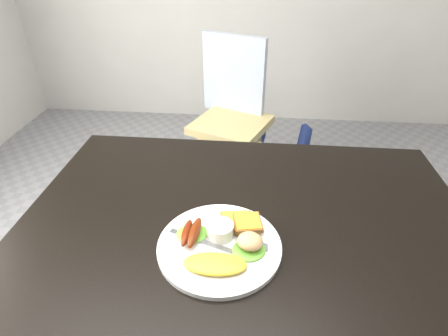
# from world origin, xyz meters

# --- Properties ---
(dining_table) EXTENTS (1.20, 0.80, 0.04)m
(dining_table) POSITION_xyz_m (0.00, 0.00, 0.73)
(dining_table) COLOR black
(dining_table) RESTS_ON ground
(dining_chair) EXTENTS (0.52, 0.52, 0.05)m
(dining_chair) POSITION_xyz_m (-0.12, 1.14, 0.45)
(dining_chair) COLOR tan
(dining_chair) RESTS_ON ground
(person) EXTENTS (0.69, 0.54, 1.70)m
(person) POSITION_xyz_m (0.01, 0.71, 0.85)
(person) COLOR navy
(person) RESTS_ON ground
(plate) EXTENTS (0.30, 0.30, 0.01)m
(plate) POSITION_xyz_m (-0.06, -0.13, 0.76)
(plate) COLOR white
(plate) RESTS_ON dining_table
(lettuce_left) EXTENTS (0.09, 0.08, 0.01)m
(lettuce_left) POSITION_xyz_m (-0.13, -0.10, 0.77)
(lettuce_left) COLOR #629726
(lettuce_left) RESTS_ON plate
(lettuce_right) EXTENTS (0.10, 0.09, 0.01)m
(lettuce_right) POSITION_xyz_m (0.01, -0.14, 0.77)
(lettuce_right) COLOR #5D9B2F
(lettuce_right) RESTS_ON plate
(omelette) EXTENTS (0.14, 0.07, 0.02)m
(omelette) POSITION_xyz_m (-0.06, -0.20, 0.77)
(omelette) COLOR yellow
(omelette) RESTS_ON plate
(sausage_a) EXTENTS (0.02, 0.09, 0.02)m
(sausage_a) POSITION_xyz_m (-0.14, -0.12, 0.78)
(sausage_a) COLOR maroon
(sausage_a) RESTS_ON lettuce_left
(sausage_b) EXTENTS (0.03, 0.11, 0.03)m
(sausage_b) POSITION_xyz_m (-0.12, -0.12, 0.78)
(sausage_b) COLOR #6B2608
(sausage_b) RESTS_ON lettuce_left
(ramekin) EXTENTS (0.08, 0.08, 0.04)m
(ramekin) POSITION_xyz_m (-0.06, -0.10, 0.78)
(ramekin) COLOR white
(ramekin) RESTS_ON plate
(toast_a) EXTENTS (0.09, 0.09, 0.01)m
(toast_a) POSITION_xyz_m (-0.02, -0.06, 0.77)
(toast_a) COLOR olive
(toast_a) RESTS_ON plate
(toast_b) EXTENTS (0.08, 0.08, 0.01)m
(toast_b) POSITION_xyz_m (0.01, -0.07, 0.78)
(toast_b) COLOR brown
(toast_b) RESTS_ON toast_a
(potato_salad) EXTENTS (0.08, 0.08, 0.03)m
(potato_salad) POSITION_xyz_m (0.01, -0.14, 0.79)
(potato_salad) COLOR beige
(potato_salad) RESTS_ON lettuce_right
(fork) EXTENTS (0.18, 0.08, 0.00)m
(fork) POSITION_xyz_m (-0.10, -0.13, 0.76)
(fork) COLOR #ADAFB7
(fork) RESTS_ON plate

